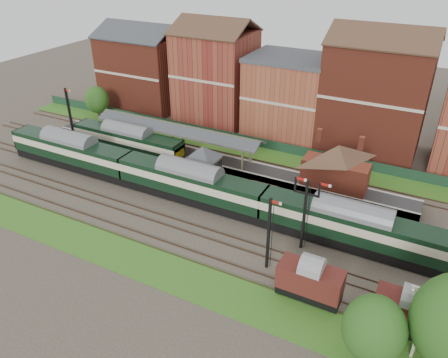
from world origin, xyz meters
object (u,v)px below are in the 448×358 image
at_px(signal_box, 203,167).
at_px(platform_railcar, 128,141).
at_px(semaphore_bracket, 305,211).
at_px(dmu_train, 190,183).
at_px(goods_van_a, 310,280).

distance_m(signal_box, platform_railcar, 14.86).
xyz_separation_m(signal_box, semaphore_bracket, (15.04, -5.75, 1.44)).
relative_size(signal_box, platform_railcar, 0.34).
bearing_deg(signal_box, dmu_train, -89.17).
height_order(signal_box, goods_van_a, signal_box).
distance_m(platform_railcar, goods_van_a, 35.90).
height_order(signal_box, semaphore_bracket, semaphore_bracket).
relative_size(signal_box, dmu_train, 0.10).
bearing_deg(semaphore_bracket, signal_box, 159.08).
bearing_deg(dmu_train, goods_van_a, -26.75).
distance_m(dmu_train, goods_van_a, 20.00).
relative_size(semaphore_bracket, goods_van_a, 1.43).
xyz_separation_m(semaphore_bracket, dmu_train, (-14.99, 2.50, -2.05)).
height_order(semaphore_bracket, dmu_train, semaphore_bracket).
distance_m(dmu_train, platform_railcar, 15.91).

